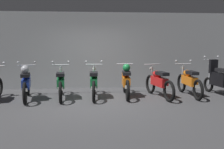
# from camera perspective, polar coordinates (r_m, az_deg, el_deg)

# --- Properties ---
(ground_plane) EXTENTS (80.00, 80.00, 0.00)m
(ground_plane) POSITION_cam_1_polar(r_m,az_deg,el_deg) (7.73, -3.82, -6.10)
(ground_plane) COLOR #424244
(back_wall) EXTENTS (16.30, 0.30, 2.86)m
(back_wall) POSITION_cam_1_polar(r_m,az_deg,el_deg) (9.99, -4.37, 5.29)
(back_wall) COLOR gray
(back_wall) RESTS_ON ground
(motorbike_slot_2) EXTENTS (0.58, 1.94, 1.15)m
(motorbike_slot_2) POSITION_cam_1_polar(r_m,az_deg,el_deg) (8.36, -18.37, -1.74)
(motorbike_slot_2) COLOR black
(motorbike_slot_2) RESTS_ON ground
(motorbike_slot_3) EXTENTS (0.59, 1.95, 1.15)m
(motorbike_slot_3) POSITION_cam_1_polar(r_m,az_deg,el_deg) (8.28, -11.21, -1.83)
(motorbike_slot_3) COLOR black
(motorbike_slot_3) RESTS_ON ground
(motorbike_slot_4) EXTENTS (0.59, 1.95, 1.15)m
(motorbike_slot_4) POSITION_cam_1_polar(r_m,az_deg,el_deg) (8.27, -3.99, -1.72)
(motorbike_slot_4) COLOR black
(motorbike_slot_4) RESTS_ON ground
(motorbike_slot_5) EXTENTS (0.56, 1.95, 1.08)m
(motorbike_slot_5) POSITION_cam_1_polar(r_m,az_deg,el_deg) (8.40, 3.09, -1.33)
(motorbike_slot_5) COLOR black
(motorbike_slot_5) RESTS_ON ground
(motorbike_slot_6) EXTENTS (0.61, 1.93, 1.03)m
(motorbike_slot_6) POSITION_cam_1_polar(r_m,az_deg,el_deg) (8.43, 10.27, -1.67)
(motorbike_slot_6) COLOR black
(motorbike_slot_6) RESTS_ON ground
(motorbike_slot_7) EXTENTS (0.59, 1.95, 1.15)m
(motorbike_slot_7) POSITION_cam_1_polar(r_m,az_deg,el_deg) (8.86, 16.59, -1.39)
(motorbike_slot_7) COLOR black
(motorbike_slot_7) RESTS_ON ground
(motorbike_slot_8) EXTENTS (0.59, 1.68, 1.29)m
(motorbike_slot_8) POSITION_cam_1_polar(r_m,az_deg,el_deg) (9.34, 22.34, -0.98)
(motorbike_slot_8) COLOR black
(motorbike_slot_8) RESTS_ON ground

